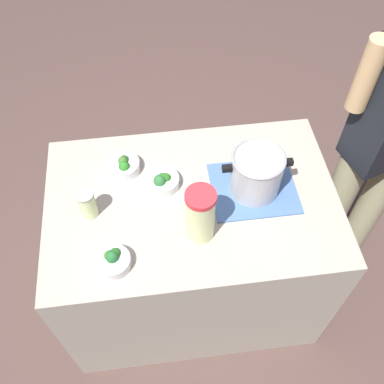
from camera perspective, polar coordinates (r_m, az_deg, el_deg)
ground_plane at (r=2.54m, az=-0.00°, el=-12.20°), size 8.00×8.00×0.00m
counter_slab at (r=2.15m, az=-0.00°, el=-7.55°), size 1.20×0.78×0.86m
dish_cloth at (r=1.84m, az=7.96°, el=0.50°), size 0.35×0.30×0.01m
cooking_pot at (r=1.76m, az=8.33°, el=2.50°), size 0.28×0.21×0.19m
lemonade_pitcher at (r=1.60m, az=1.08°, el=-2.95°), size 0.11×0.11×0.25m
mason_jar at (r=1.75m, az=-13.38°, el=-1.54°), size 0.07×0.07×0.13m
broccoli_bowl_front at (r=1.64m, az=-10.18°, el=-8.70°), size 0.13×0.13×0.08m
broccoli_bowl_center at (r=1.88m, az=-8.85°, el=3.41°), size 0.14×0.14×0.08m
broccoli_bowl_back at (r=1.81m, az=-3.85°, el=1.43°), size 0.14×0.14×0.08m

